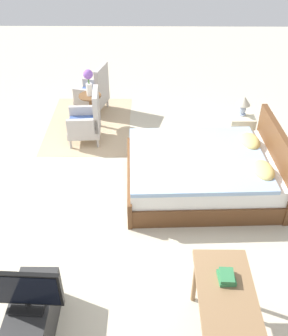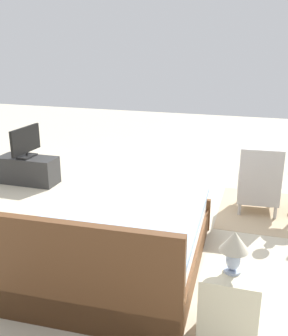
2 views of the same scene
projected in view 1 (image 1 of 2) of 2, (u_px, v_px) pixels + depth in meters
The scene contains 13 objects.
ground_plane at pixel (132, 194), 5.72m from camera, with size 16.00×16.00×0.00m, color beige.
floor_rug at pixel (89, 124), 7.32m from camera, with size 2.10×1.50×0.01m.
bed at pixel (205, 172), 5.64m from camera, with size 1.71×2.19×0.96m.
armchair_by_window_left at pixel (94, 93), 7.52m from camera, with size 0.66×0.66×0.92m.
armchair_by_window_right at pixel (87, 121), 6.65m from camera, with size 0.57×0.57×0.92m.
side_table at pixel (91, 106), 7.09m from camera, with size 0.40×0.40×0.60m.
flower_vase at pixel (88, 80), 6.79m from camera, with size 0.17×0.17×0.48m.
nightstand at pixel (239, 131), 6.56m from camera, with size 0.44×0.41×0.60m.
table_lamp at pixel (244, 103), 6.26m from camera, with size 0.22×0.22×0.33m.
tv_stand at pixel (32, 321), 3.83m from camera, with size 0.96×0.40×0.44m.
tv_flatscreen at pixel (23, 291), 3.55m from camera, with size 0.21×0.72×0.49m.
vanity_desk at pixel (226, 302), 3.53m from camera, with size 1.04×0.52×0.74m.
book_stack at pixel (227, 277), 3.58m from camera, with size 0.18×0.16×0.07m.
Camera 1 is at (4.37, 0.21, 3.70)m, focal length 42.00 mm.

